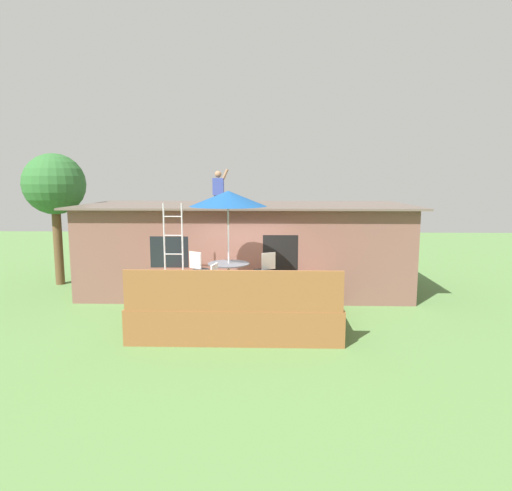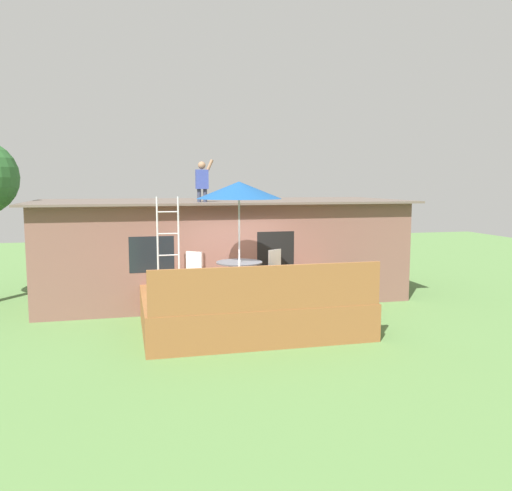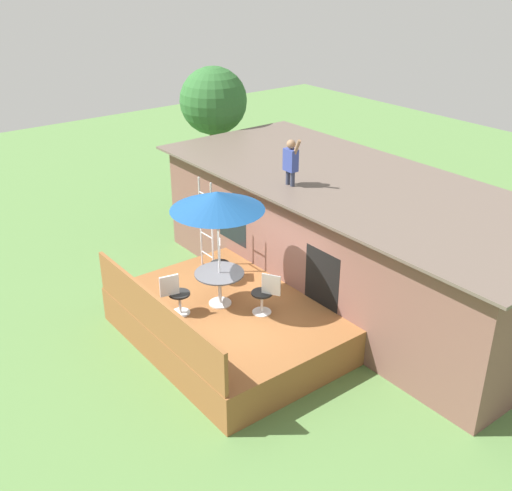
# 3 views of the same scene
# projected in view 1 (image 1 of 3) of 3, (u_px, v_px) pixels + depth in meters

# --- Properties ---
(ground_plane) EXTENTS (40.00, 40.00, 0.00)m
(ground_plane) POSITION_uv_depth(u_px,v_px,m) (239.00, 322.00, 11.64)
(ground_plane) COLOR #567F42
(house) EXTENTS (10.50, 4.50, 2.81)m
(house) POSITION_uv_depth(u_px,v_px,m) (246.00, 247.00, 15.00)
(house) COLOR brown
(house) RESTS_ON ground
(deck) EXTENTS (4.82, 3.57, 0.80)m
(deck) POSITION_uv_depth(u_px,v_px,m) (239.00, 307.00, 11.58)
(deck) COLOR brown
(deck) RESTS_ON ground
(deck_railing) EXTENTS (4.72, 0.08, 0.90)m
(deck_railing) POSITION_uv_depth(u_px,v_px,m) (233.00, 291.00, 9.74)
(deck_railing) COLOR brown
(deck_railing) RESTS_ON deck
(patio_table) EXTENTS (1.04, 1.04, 0.74)m
(patio_table) POSITION_uv_depth(u_px,v_px,m) (229.00, 269.00, 11.37)
(patio_table) COLOR silver
(patio_table) RESTS_ON deck
(patio_umbrella) EXTENTS (1.90, 1.90, 2.54)m
(patio_umbrella) POSITION_uv_depth(u_px,v_px,m) (228.00, 199.00, 11.12)
(patio_umbrella) COLOR silver
(patio_umbrella) RESTS_ON deck
(step_ladder) EXTENTS (0.52, 0.04, 2.20)m
(step_ladder) POSITION_uv_depth(u_px,v_px,m) (173.00, 245.00, 12.04)
(step_ladder) COLOR silver
(step_ladder) RESTS_ON deck
(person_figure) EXTENTS (0.47, 0.20, 1.11)m
(person_figure) POSITION_uv_depth(u_px,v_px,m) (219.00, 186.00, 13.39)
(person_figure) COLOR #33384C
(person_figure) RESTS_ON house
(patio_chair_left) EXTENTS (0.56, 0.46, 0.92)m
(patio_chair_left) POSITION_uv_depth(u_px,v_px,m) (199.00, 270.00, 11.99)
(patio_chair_left) COLOR silver
(patio_chair_left) RESTS_ON deck
(patio_chair_right) EXTENTS (0.58, 0.44, 0.92)m
(patio_chair_right) POSITION_uv_depth(u_px,v_px,m) (264.00, 271.00, 11.88)
(patio_chair_right) COLOR silver
(patio_chair_right) RESTS_ON deck
(patio_chair_near) EXTENTS (0.44, 0.62, 0.92)m
(patio_chair_near) POSITION_uv_depth(u_px,v_px,m) (216.00, 283.00, 10.47)
(patio_chair_near) COLOR silver
(patio_chair_near) RESTS_ON deck
(backyard_tree) EXTENTS (2.06, 2.06, 4.48)m
(backyard_tree) POSITION_uv_depth(u_px,v_px,m) (54.00, 186.00, 15.38)
(backyard_tree) COLOR brown
(backyard_tree) RESTS_ON ground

